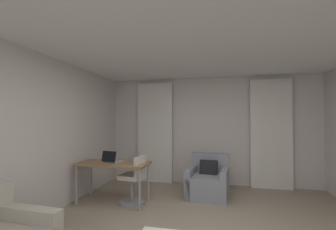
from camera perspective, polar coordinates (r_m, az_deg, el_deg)
The scene contains 9 objects.
wall_window at distance 5.78m, azimuth 10.35°, elevation -3.80°, with size 5.12×0.06×2.60m.
wall_left at distance 3.89m, azimuth -32.60°, elevation -4.77°, with size 0.06×6.12×2.60m.
ceiling at distance 2.96m, azimuth 7.87°, elevation 20.14°, with size 5.12×6.12×0.06m, color white.
curtain_left_panel at distance 5.87m, azimuth -3.26°, elevation -4.27°, with size 0.90×0.06×2.50m.
curtain_right_panel at distance 5.77m, azimuth 24.12°, elevation -4.21°, with size 0.90×0.06×2.50m.
armchair at distance 4.96m, azimuth 9.86°, elevation -16.07°, with size 0.87×0.90×0.84m.
desk at distance 4.56m, azimuth -13.35°, elevation -12.20°, with size 1.32×0.60×0.76m.
desk_chair at distance 4.52m, azimuth -8.45°, elevation -16.16°, with size 0.48×0.48×0.88m.
laptop at distance 4.58m, azimuth -13.82°, elevation -10.70°, with size 0.37×0.32×0.22m.
Camera 1 is at (0.22, -2.74, 1.54)m, focal length 24.65 mm.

